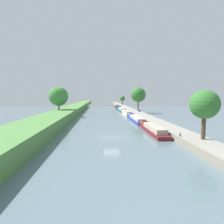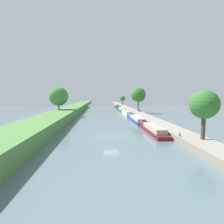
{
  "view_description": "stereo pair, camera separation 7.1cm",
  "coord_description": "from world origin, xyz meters",
  "px_view_note": "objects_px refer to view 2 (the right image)",
  "views": [
    {
      "loc": [
        -1.82,
        -28.47,
        6.6
      ],
      "look_at": [
        2.28,
        33.11,
        1.0
      ],
      "focal_mm": 29.36,
      "sensor_mm": 36.0,
      "label": 1
    },
    {
      "loc": [
        -1.75,
        -28.48,
        6.6
      ],
      "look_at": [
        2.28,
        33.11,
        1.0
      ],
      "focal_mm": 29.36,
      "sensor_mm": 36.0,
      "label": 2
    }
  ],
  "objects_px": {
    "narrowboat_navy": "(118,107)",
    "mooring_bollard_near": "(180,135)",
    "narrowboat_red": "(116,106)",
    "narrowboat_teal": "(122,110)",
    "narrowboat_cream": "(127,113)",
    "park_bench": "(140,110)",
    "person_walking": "(122,104)",
    "mooring_bollard_far": "(118,104)",
    "narrowboat_maroon": "(152,129)",
    "narrowboat_blue": "(136,119)"
  },
  "relations": [
    {
      "from": "narrowboat_cream",
      "to": "park_bench",
      "type": "relative_size",
      "value": 9.38
    },
    {
      "from": "narrowboat_cream",
      "to": "narrowboat_red",
      "type": "height_order",
      "value": "narrowboat_red"
    },
    {
      "from": "narrowboat_red",
      "to": "park_bench",
      "type": "height_order",
      "value": "narrowboat_red"
    },
    {
      "from": "narrowboat_cream",
      "to": "narrowboat_maroon",
      "type": "bearing_deg",
      "value": -89.68
    },
    {
      "from": "narrowboat_blue",
      "to": "mooring_bollard_near",
      "type": "bearing_deg",
      "value": -85.44
    },
    {
      "from": "narrowboat_blue",
      "to": "narrowboat_cream",
      "type": "distance_m",
      "value": 15.01
    },
    {
      "from": "mooring_bollard_far",
      "to": "park_bench",
      "type": "relative_size",
      "value": 0.3
    },
    {
      "from": "narrowboat_cream",
      "to": "mooring_bollard_near",
      "type": "height_order",
      "value": "narrowboat_cream"
    },
    {
      "from": "narrowboat_blue",
      "to": "narrowboat_teal",
      "type": "distance_m",
      "value": 30.26
    },
    {
      "from": "narrowboat_teal",
      "to": "person_walking",
      "type": "xyz_separation_m",
      "value": [
        3.28,
        24.57,
        1.17
      ]
    },
    {
      "from": "narrowboat_navy",
      "to": "narrowboat_cream",
      "type": "bearing_deg",
      "value": -90.35
    },
    {
      "from": "narrowboat_blue",
      "to": "narrowboat_teal",
      "type": "xyz_separation_m",
      "value": [
        -0.12,
        30.26,
        0.09
      ]
    },
    {
      "from": "narrowboat_teal",
      "to": "mooring_bollard_far",
      "type": "xyz_separation_m",
      "value": [
        1.94,
        34.24,
        0.53
      ]
    },
    {
      "from": "narrowboat_cream",
      "to": "narrowboat_navy",
      "type": "xyz_separation_m",
      "value": [
        0.19,
        30.45,
        -0.0
      ]
    },
    {
      "from": "park_bench",
      "to": "person_walking",
      "type": "bearing_deg",
      "value": 92.56
    },
    {
      "from": "person_walking",
      "to": "narrowboat_maroon",
      "type": "bearing_deg",
      "value": -92.58
    },
    {
      "from": "narrowboat_teal",
      "to": "mooring_bollard_near",
      "type": "distance_m",
      "value": 53.18
    },
    {
      "from": "narrowboat_blue",
      "to": "narrowboat_red",
      "type": "distance_m",
      "value": 59.34
    },
    {
      "from": "mooring_bollard_far",
      "to": "park_bench",
      "type": "distance_m",
      "value": 47.43
    },
    {
      "from": "narrowboat_teal",
      "to": "mooring_bollard_far",
      "type": "bearing_deg",
      "value": 86.75
    },
    {
      "from": "person_walking",
      "to": "mooring_bollard_near",
      "type": "bearing_deg",
      "value": -90.98
    },
    {
      "from": "narrowboat_maroon",
      "to": "narrowboat_cream",
      "type": "relative_size",
      "value": 0.95
    },
    {
      "from": "narrowboat_cream",
      "to": "park_bench",
      "type": "xyz_separation_m",
      "value": [
        5.0,
        2.15,
        0.64
      ]
    },
    {
      "from": "narrowboat_maroon",
      "to": "park_bench",
      "type": "distance_m",
      "value": 32.69
    },
    {
      "from": "narrowboat_red",
      "to": "mooring_bollard_near",
      "type": "height_order",
      "value": "narrowboat_red"
    },
    {
      "from": "narrowboat_maroon",
      "to": "mooring_bollard_near",
      "type": "relative_size",
      "value": 29.76
    },
    {
      "from": "narrowboat_blue",
      "to": "mooring_bollard_far",
      "type": "distance_m",
      "value": 64.52
    },
    {
      "from": "narrowboat_teal",
      "to": "mooring_bollard_near",
      "type": "height_order",
      "value": "narrowboat_teal"
    },
    {
      "from": "narrowboat_cream",
      "to": "person_walking",
      "type": "height_order",
      "value": "person_walking"
    },
    {
      "from": "narrowboat_cream",
      "to": "person_walking",
      "type": "xyz_separation_m",
      "value": [
        3.32,
        39.82,
        1.17
      ]
    },
    {
      "from": "mooring_bollard_near",
      "to": "narrowboat_red",
      "type": "bearing_deg",
      "value": 91.22
    },
    {
      "from": "narrowboat_cream",
      "to": "mooring_bollard_near",
      "type": "relative_size",
      "value": 31.26
    },
    {
      "from": "narrowboat_teal",
      "to": "mooring_bollard_near",
      "type": "bearing_deg",
      "value": -87.9
    },
    {
      "from": "narrowboat_red",
      "to": "narrowboat_teal",
      "type": "bearing_deg",
      "value": -90.38
    },
    {
      "from": "person_walking",
      "to": "mooring_bollard_far",
      "type": "xyz_separation_m",
      "value": [
        -1.33,
        9.67,
        -0.65
      ]
    },
    {
      "from": "person_walking",
      "to": "park_bench",
      "type": "xyz_separation_m",
      "value": [
        1.68,
        -37.67,
        -0.53
      ]
    },
    {
      "from": "person_walking",
      "to": "mooring_bollard_near",
      "type": "distance_m",
      "value": 77.72
    },
    {
      "from": "narrowboat_cream",
      "to": "narrowboat_teal",
      "type": "distance_m",
      "value": 15.25
    },
    {
      "from": "narrowboat_navy",
      "to": "mooring_bollard_near",
      "type": "height_order",
      "value": "narrowboat_navy"
    },
    {
      "from": "narrowboat_cream",
      "to": "mooring_bollard_far",
      "type": "distance_m",
      "value": 49.53
    },
    {
      "from": "narrowboat_cream",
      "to": "narrowboat_navy",
      "type": "height_order",
      "value": "narrowboat_cream"
    },
    {
      "from": "person_walking",
      "to": "park_bench",
      "type": "height_order",
      "value": "person_walking"
    },
    {
      "from": "narrowboat_blue",
      "to": "narrowboat_navy",
      "type": "distance_m",
      "value": 45.46
    },
    {
      "from": "narrowboat_cream",
      "to": "park_bench",
      "type": "bearing_deg",
      "value": 23.27
    },
    {
      "from": "narrowboat_red",
      "to": "mooring_bollard_far",
      "type": "height_order",
      "value": "narrowboat_red"
    },
    {
      "from": "narrowboat_navy",
      "to": "mooring_bollard_far",
      "type": "height_order",
      "value": "narrowboat_navy"
    },
    {
      "from": "park_bench",
      "to": "narrowboat_teal",
      "type": "bearing_deg",
      "value": 110.75
    },
    {
      "from": "narrowboat_teal",
      "to": "mooring_bollard_far",
      "type": "height_order",
      "value": "narrowboat_teal"
    },
    {
      "from": "narrowboat_maroon",
      "to": "narrowboat_cream",
      "type": "xyz_separation_m",
      "value": [
        -0.17,
        30.18,
        0.04
      ]
    },
    {
      "from": "narrowboat_red",
      "to": "mooring_bollard_far",
      "type": "distance_m",
      "value": 5.47
    }
  ]
}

